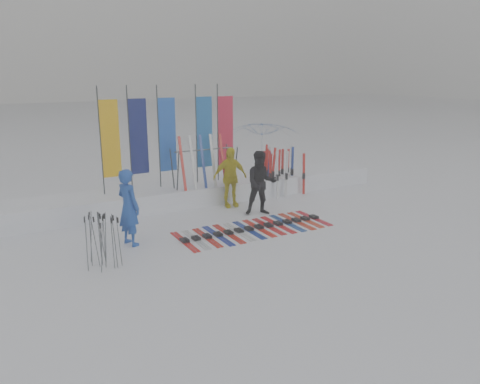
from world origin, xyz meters
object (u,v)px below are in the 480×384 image
tent_canopy (263,152)px  ski_row (254,228)px  person_blue (129,207)px  ski_rack (204,162)px  person_black (261,183)px  person_yellow (230,177)px

tent_canopy → ski_row: bearing=-124.1°
person_blue → ski_row: bearing=-120.1°
tent_canopy → ski_row: size_ratio=0.63×
person_blue → ski_rack: 4.04m
person_blue → person_black: bearing=-102.9°
person_yellow → ski_row: size_ratio=0.45×
ski_row → ski_rack: 3.27m
person_black → ski_row: bearing=-107.3°
person_yellow → person_black: bearing=-63.7°
person_blue → tent_canopy: (6.35, 4.03, 0.25)m
person_yellow → ski_row: bearing=-94.8°
person_black → tent_canopy: size_ratio=0.72×
person_blue → ski_row: person_blue is taller
person_black → ski_row: 1.71m
person_yellow → ski_rack: bearing=138.0°
tent_canopy → ski_rack: tent_canopy is taller
person_black → ski_rack: (-1.00, 1.85, 0.42)m
person_black → person_yellow: bearing=130.7°
person_black → ski_rack: person_black is taller
ski_rack → ski_row: bearing=-87.9°
ski_row → tent_canopy: bearing=55.9°
person_blue → tent_canopy: tent_canopy is taller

